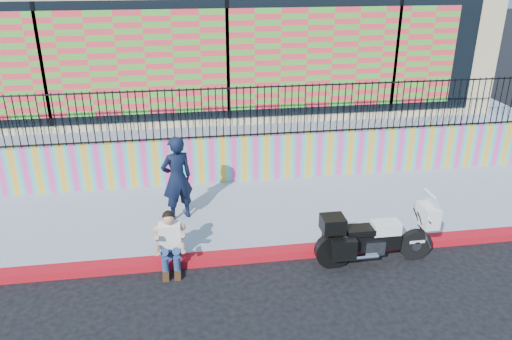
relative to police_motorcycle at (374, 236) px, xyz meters
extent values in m
plane|color=black|center=(-2.10, 0.43, -0.56)|extent=(90.00, 90.00, 0.00)
cube|color=#B00C12|center=(-2.10, 0.43, -0.48)|extent=(16.00, 0.30, 0.15)
cube|color=gray|center=(-2.10, 2.08, -0.48)|extent=(16.00, 3.00, 0.15)
cube|color=#EF3F9A|center=(-2.10, 3.68, 0.14)|extent=(16.00, 0.20, 1.10)
cube|color=gray|center=(-2.10, 8.78, 0.07)|extent=(16.00, 10.00, 1.25)
cube|color=#CBB887|center=(-2.10, 8.58, 2.69)|extent=(14.00, 8.00, 4.00)
cube|color=black|center=(-2.10, 4.56, 2.29)|extent=(12.60, 0.04, 2.80)
cube|color=#FE3844|center=(-2.10, 4.53, 2.29)|extent=(11.48, 0.02, 2.40)
cylinder|color=black|center=(0.81, 0.00, -0.26)|extent=(0.60, 0.13, 0.60)
cylinder|color=black|center=(-0.73, 0.00, -0.26)|extent=(0.60, 0.13, 0.60)
cube|color=black|center=(0.04, 0.00, -0.10)|extent=(0.86, 0.25, 0.31)
cube|color=silver|center=(0.00, 0.00, -0.19)|extent=(0.36, 0.31, 0.27)
cube|color=white|center=(0.20, 0.00, 0.15)|extent=(0.50, 0.29, 0.22)
cube|color=black|center=(-0.28, 0.00, 0.13)|extent=(0.50, 0.31, 0.11)
cube|color=white|center=(0.97, 0.00, 0.33)|extent=(0.27, 0.47, 0.38)
cube|color=silver|center=(1.01, 0.00, 0.62)|extent=(0.17, 0.42, 0.31)
cube|color=black|center=(-0.77, 0.00, 0.30)|extent=(0.40, 0.38, 0.27)
cube|color=black|center=(-0.64, -0.27, -0.06)|extent=(0.43, 0.16, 0.36)
cube|color=black|center=(-0.64, 0.27, -0.06)|extent=(0.43, 0.16, 0.36)
cube|color=white|center=(0.81, 0.00, -0.17)|extent=(0.29, 0.14, 0.05)
imported|color=black|center=(-3.43, 1.96, 0.48)|extent=(0.76, 0.64, 1.78)
cube|color=navy|center=(-3.58, 0.52, -0.32)|extent=(0.36, 0.28, 0.18)
cube|color=white|center=(-3.58, 0.48, 0.03)|extent=(0.38, 0.27, 0.54)
sphere|color=tan|center=(-3.58, 0.44, 0.39)|extent=(0.21, 0.21, 0.21)
cube|color=#472814|center=(-3.68, 0.08, -0.51)|extent=(0.11, 0.26, 0.10)
cube|color=#472814|center=(-3.48, 0.08, -0.51)|extent=(0.11, 0.26, 0.10)
camera|label=1|loc=(-3.23, -7.29, 4.54)|focal=35.00mm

